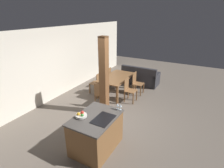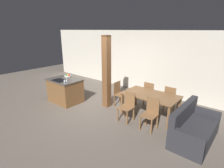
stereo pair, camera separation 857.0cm
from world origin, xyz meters
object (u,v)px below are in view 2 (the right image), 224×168
fruit_bowl (68,76)px  dining_chair_far_right (171,98)px  dining_chair_near_right (150,113)px  wine_glass_near (64,81)px  dining_chair_head_end (120,93)px  wine_glass_middle (66,80)px  dining_chair_near_left (127,106)px  timber_post (107,73)px  couch (194,129)px  dining_chair_far_left (150,93)px  dining_table (150,97)px  kitchen_island (65,90)px

fruit_bowl → dining_chair_far_right: 3.99m
fruit_bowl → dining_chair_near_right: size_ratio=0.30×
wine_glass_near → dining_chair_head_end: wine_glass_near is taller
wine_glass_middle → dining_chair_near_left: (2.17, 0.61, -0.56)m
wine_glass_middle → timber_post: bearing=44.9°
couch → dining_chair_near_left: bearing=98.3°
wine_glass_middle → dining_chair_far_left: size_ratio=0.18×
dining_chair_head_end → wine_glass_middle: bearing=135.5°
fruit_bowl → dining_chair_head_end: (2.03, 0.75, -0.48)m
dining_table → timber_post: bearing=-167.6°
fruit_bowl → timber_post: size_ratio=0.11×
dining_chair_near_left → dining_chair_head_end: (-0.85, 0.73, 0.00)m
dining_chair_near_right → dining_chair_far_left: same height
wine_glass_middle → couch: 4.22m
dining_chair_near_right → dining_chair_far_right: 1.46m
wine_glass_middle → dining_chair_near_left: size_ratio=0.18×
wine_glass_near → dining_chair_near_left: size_ratio=0.18×
wine_glass_middle → dining_chair_head_end: bearing=45.5°
dining_chair_near_right → couch: dining_chair_near_right is taller
wine_glass_near → wine_glass_middle: bearing=90.0°
dining_table → wine_glass_near: bearing=-151.0°
wine_glass_middle → dining_table: wine_glass_middle is taller
dining_table → timber_post: 1.73m
dining_chair_far_right → couch: bearing=132.2°
kitchen_island → dining_chair_near_left: (2.72, 0.31, 0.02)m
kitchen_island → wine_glass_middle: (0.55, -0.30, 0.58)m
wine_glass_middle → timber_post: size_ratio=0.06×
dining_chair_near_right → dining_chair_far_right: same height
dining_chair_far_right → wine_glass_near: bearing=36.0°
wine_glass_near → dining_chair_far_right: 3.70m
wine_glass_middle → fruit_bowl: bearing=140.7°
dining_chair_near_left → dining_chair_near_right: bearing=0.0°
dining_chair_far_right → couch: 1.65m
dining_chair_far_right → fruit_bowl: bearing=22.0°
dining_chair_near_right → fruit_bowl: bearing=-179.7°
fruit_bowl → dining_chair_far_left: (2.89, 1.48, -0.48)m
dining_chair_far_left → timber_post: (-1.18, -1.08, 0.80)m
dining_chair_head_end → kitchen_island: bearing=119.2°
kitchen_island → timber_post: bearing=24.2°
dining_chair_far_left → dining_chair_head_end: same height
dining_chair_far_left → dining_chair_head_end: (-0.85, -0.73, 0.00)m
fruit_bowl → wine_glass_near: size_ratio=1.69×
couch → kitchen_island: bearing=97.8°
fruit_bowl → dining_table: 3.38m
dining_chair_near_right → couch: size_ratio=0.54×
dining_chair_head_end → dining_chair_near_right: bearing=-114.0°
dining_chair_near_right → timber_post: timber_post is taller
kitchen_island → fruit_bowl: 0.60m
dining_chair_head_end → timber_post: 0.93m
fruit_bowl → couch: 4.83m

